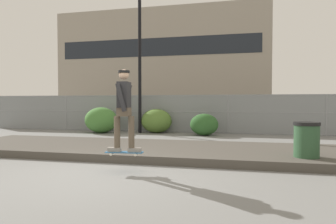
{
  "coord_description": "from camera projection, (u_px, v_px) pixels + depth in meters",
  "views": [
    {
      "loc": [
        2.58,
        -5.68,
        1.49
      ],
      "look_at": [
        0.35,
        3.89,
        1.17
      ],
      "focal_mm": 31.94,
      "sensor_mm": 36.0,
      "label": 1
    }
  ],
  "objects": [
    {
      "name": "ground_plane",
      "position": [
        109.0,
        174.0,
        6.16
      ],
      "size": [
        120.0,
        120.0,
        0.0
      ],
      "primitive_type": "plane",
      "color": "slate"
    },
    {
      "name": "skater",
      "position": [
        124.0,
        105.0,
        6.28
      ],
      "size": [
        0.73,
        0.6,
        1.74
      ],
      "color": "gray",
      "rests_on": "skateboard"
    },
    {
      "name": "street_lamp",
      "position": [
        140.0,
        36.0,
        14.33
      ],
      "size": [
        0.44,
        0.44,
        7.64
      ],
      "color": "black",
      "rests_on": "ground_plane"
    },
    {
      "name": "shrub_center",
      "position": [
        156.0,
        121.0,
        14.52
      ],
      "size": [
        1.5,
        1.23,
        1.16
      ],
      "color": "#567A33",
      "rests_on": "ground_plane"
    },
    {
      "name": "gravel_berm",
      "position": [
        147.0,
        150.0,
        8.74
      ],
      "size": [
        11.99,
        3.23,
        0.21
      ],
      "primitive_type": "cube",
      "color": "#4C473F",
      "rests_on": "ground_plane"
    },
    {
      "name": "shrub_left",
      "position": [
        101.0,
        120.0,
        14.53
      ],
      "size": [
        1.61,
        1.32,
        1.24
      ],
      "color": "#477F38",
      "rests_on": "ground_plane"
    },
    {
      "name": "skateboard",
      "position": [
        124.0,
        152.0,
        6.32
      ],
      "size": [
        0.82,
        0.29,
        0.07
      ],
      "color": "#2D608C"
    },
    {
      "name": "chain_fence",
      "position": [
        183.0,
        114.0,
        14.64
      ],
      "size": [
        21.42,
        0.06,
        1.85
      ],
      "color": "gray",
      "rests_on": "ground_plane"
    },
    {
      "name": "parked_car_mid",
      "position": [
        234.0,
        114.0,
        16.46
      ],
      "size": [
        4.5,
        2.16,
        1.66
      ],
      "color": "#B7BABF",
      "rests_on": "ground_plane"
    },
    {
      "name": "trash_bin",
      "position": [
        306.0,
        144.0,
        6.94
      ],
      "size": [
        0.59,
        0.59,
        1.03
      ],
      "color": "#2D5133",
      "rests_on": "ground_plane"
    },
    {
      "name": "shrub_right",
      "position": [
        204.0,
        125.0,
        13.36
      ],
      "size": [
        1.27,
        1.04,
        0.98
      ],
      "color": "#2D5B28",
      "rests_on": "ground_plane"
    },
    {
      "name": "library_building",
      "position": [
        168.0,
        66.0,
        48.1
      ],
      "size": [
        30.53,
        14.14,
        14.69
      ],
      "color": "#9E9384",
      "rests_on": "ground_plane"
    },
    {
      "name": "parked_car_near",
      "position": [
        126.0,
        113.0,
        18.33
      ],
      "size": [
        4.5,
        2.14,
        1.66
      ],
      "color": "maroon",
      "rests_on": "ground_plane"
    }
  ]
}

